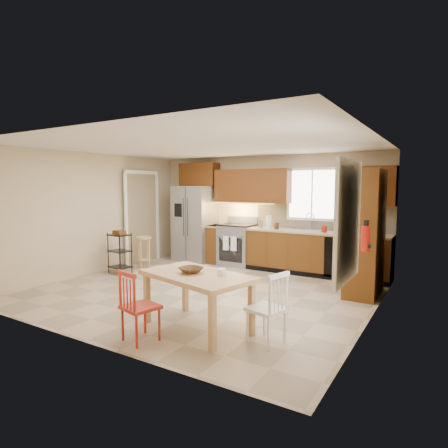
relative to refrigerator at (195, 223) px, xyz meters
name	(u,v)px	position (x,y,z in m)	size (l,w,h in m)	color
floor	(204,291)	(1.70, -2.12, -0.91)	(5.50, 5.50, 0.00)	tan
ceiling	(203,146)	(1.70, -2.12, 1.59)	(5.50, 5.00, 0.02)	silver
wall_back	(265,211)	(1.70, 0.38, 0.34)	(5.50, 0.02, 2.50)	#CCB793
wall_front	(79,237)	(1.70, -4.62, 0.34)	(5.50, 0.02, 2.50)	#CCB793
wall_left	(95,213)	(-1.05, -2.12, 0.34)	(0.02, 5.00, 2.50)	#CCB793
wall_right	(373,229)	(4.45, -2.12, 0.34)	(0.02, 5.00, 2.50)	#CCB793
refrigerator	(195,223)	(0.00, 0.00, 0.00)	(0.92, 0.75, 1.82)	gray
range_stove	(237,245)	(1.15, 0.06, -0.45)	(0.76, 0.63, 0.92)	gray
base_cabinet_narrow	(217,244)	(0.60, 0.08, -0.46)	(0.30, 0.60, 0.90)	#5C3110
base_cabinet_run	(316,253)	(2.99, 0.08, -0.46)	(2.92, 0.60, 0.90)	#5C3110
dishwasher	(340,258)	(3.55, -0.22, -0.46)	(0.60, 0.02, 0.78)	black
backsplash	(321,217)	(2.99, 0.36, 0.27)	(2.92, 0.03, 0.55)	#C6B295
upper_over_fridge	(199,175)	(0.00, 0.20, 1.19)	(1.00, 0.35, 0.55)	#5B320F
upper_left_block	(252,186)	(1.45, 0.20, 0.92)	(1.80, 0.35, 0.75)	#5B320F
upper_right_block	(369,186)	(3.95, 0.20, 0.92)	(1.00, 0.35, 0.75)	#5B320F
window_back	(312,194)	(2.80, 0.35, 0.74)	(1.12, 0.04, 1.12)	white
sink	(307,233)	(2.80, 0.08, -0.05)	(0.62, 0.46, 0.16)	gray
undercab_glow	(240,203)	(1.15, 0.17, 0.52)	(1.60, 0.30, 0.01)	#FFBF66
soap_bottle	(324,228)	(3.18, -0.02, 0.09)	(0.09, 0.09, 0.19)	#B2160C
paper_towel	(269,222)	(1.95, 0.03, 0.13)	(0.12, 0.12, 0.28)	white
canister_steel	(260,224)	(1.75, 0.03, 0.08)	(0.11, 0.11, 0.18)	gray
canister_wood	(277,226)	(2.15, 0.00, 0.06)	(0.10, 0.10, 0.14)	#4D2F14
pantry	(365,233)	(4.13, -0.93, 0.14)	(0.50, 0.95, 2.10)	#5C3110
fire_extinguisher	(366,239)	(4.33, -1.98, 0.19)	(0.12, 0.12, 0.36)	#B2160C
window_right	(348,221)	(4.38, -3.27, 0.54)	(0.04, 1.02, 1.32)	white
doorway	(142,219)	(-0.97, -0.82, 0.14)	(0.04, 0.95, 2.10)	#8C7A59
dining_table	(197,302)	(2.60, -3.59, -0.56)	(1.45, 0.81, 0.70)	tan
chair_red	(141,306)	(2.25, -4.24, -0.49)	(0.40, 0.40, 0.85)	#A82B19
chair_white	(266,308)	(3.55, -3.54, -0.49)	(0.40, 0.40, 0.85)	white
table_bowl	(191,273)	(2.51, -3.59, -0.20)	(0.29, 0.29, 0.07)	#4D2F14
table_jar	(222,274)	(2.92, -3.50, -0.17)	(0.10, 0.10, 0.11)	white
bar_stool	(144,253)	(-0.41, -1.36, -0.55)	(0.35, 0.35, 0.71)	tan
utility_cart	(120,253)	(-0.52, -1.96, -0.48)	(0.43, 0.33, 0.86)	black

